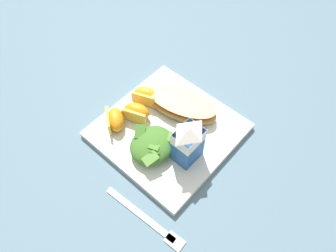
# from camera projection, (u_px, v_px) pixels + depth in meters

# --- Properties ---
(ground) EXTENTS (3.00, 3.00, 0.00)m
(ground) POSITION_uv_depth(u_px,v_px,m) (168.00, 132.00, 0.75)
(ground) COLOR slate
(white_plate) EXTENTS (0.28, 0.28, 0.02)m
(white_plate) POSITION_uv_depth(u_px,v_px,m) (168.00, 130.00, 0.74)
(white_plate) COLOR silver
(white_plate) RESTS_ON ground
(cheesy_pizza_bread) EXTENTS (0.12, 0.19, 0.04)m
(cheesy_pizza_bread) POSITION_uv_depth(u_px,v_px,m) (182.00, 105.00, 0.75)
(cheesy_pizza_bread) COLOR #B77F42
(cheesy_pizza_bread) RESTS_ON white_plate
(green_salad_pile) EXTENTS (0.10, 0.10, 0.04)m
(green_salad_pile) POSITION_uv_depth(u_px,v_px,m) (152.00, 145.00, 0.69)
(green_salad_pile) COLOR #3D7028
(green_salad_pile) RESTS_ON white_plate
(milk_carton) EXTENTS (0.06, 0.04, 0.11)m
(milk_carton) POSITION_uv_depth(u_px,v_px,m) (188.00, 141.00, 0.65)
(milk_carton) COLOR #23569E
(milk_carton) RESTS_ON white_plate
(orange_wedge_front) EXTENTS (0.06, 0.07, 0.04)m
(orange_wedge_front) POSITION_uv_depth(u_px,v_px,m) (146.00, 95.00, 0.76)
(orange_wedge_front) COLOR orange
(orange_wedge_front) RESTS_ON white_plate
(orange_wedge_middle) EXTENTS (0.06, 0.07, 0.04)m
(orange_wedge_middle) POSITION_uv_depth(u_px,v_px,m) (136.00, 112.00, 0.74)
(orange_wedge_middle) COLOR orange
(orange_wedge_middle) RESTS_ON white_plate
(orange_wedge_rear) EXTENTS (0.07, 0.07, 0.04)m
(orange_wedge_rear) POSITION_uv_depth(u_px,v_px,m) (115.00, 120.00, 0.73)
(orange_wedge_rear) COLOR orange
(orange_wedge_rear) RESTS_ON white_plate
(metal_fork) EXTENTS (0.03, 0.19, 0.01)m
(metal_fork) POSITION_uv_depth(u_px,v_px,m) (150.00, 222.00, 0.63)
(metal_fork) COLOR silver
(metal_fork) RESTS_ON ground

